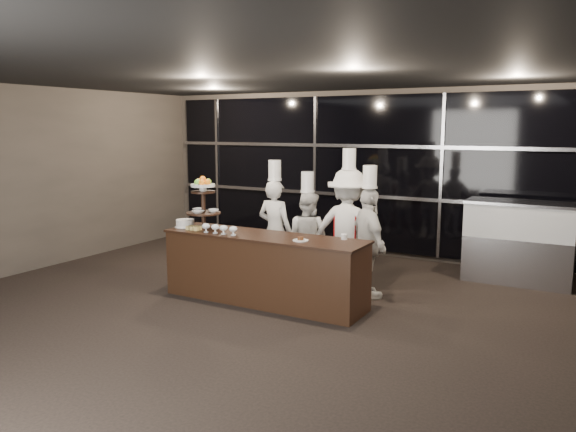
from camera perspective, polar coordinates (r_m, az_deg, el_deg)
The scene contains 14 objects.
room at distance 5.94m, azimuth -8.28°, elevation 0.78°, with size 10.00×10.00×10.00m.
window_wall at distance 10.27m, azimuth 8.83°, elevation 4.26°, with size 8.60×0.10×2.80m.
buffet_counter at distance 7.57m, azimuth -2.45°, elevation -5.32°, with size 2.84×0.74×0.92m.
display_stand at distance 7.97m, azimuth -8.61°, elevation 1.72°, with size 0.48×0.48×0.74m.
compotes at distance 7.59m, azimuth -6.99°, elevation -1.19°, with size 0.56×0.11×0.12m.
layer_cake at distance 8.17m, azimuth -10.41°, elevation -0.74°, with size 0.30×0.30×0.11m.
pastry_squares at distance 7.93m, azimuth -9.55°, elevation -1.21°, with size 0.20×0.13×0.05m.
small_plate at distance 7.08m, azimuth 1.28°, elevation -2.42°, with size 0.20×0.20×0.05m.
chef_cup at distance 7.20m, azimuth 5.73°, elevation -2.12°, with size 0.08×0.08×0.07m, color white.
display_case at distance 9.15m, azimuth 22.43°, elevation -2.06°, with size 1.56×0.68×1.24m.
chef_a at distance 8.55m, azimuth -1.34°, elevation -1.28°, with size 0.58×0.39×1.85m.
chef_b at distance 8.45m, azimuth 1.97°, elevation -2.06°, with size 0.70×0.55×1.69m.
chef_c at distance 8.22m, azimuth 6.12°, elevation -1.25°, with size 1.16×0.72×2.04m.
chef_d at distance 7.76m, azimuth 8.17°, elevation -2.61°, with size 0.90×0.90×1.83m.
Camera 1 is at (3.60, -4.64, 2.35)m, focal length 35.00 mm.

